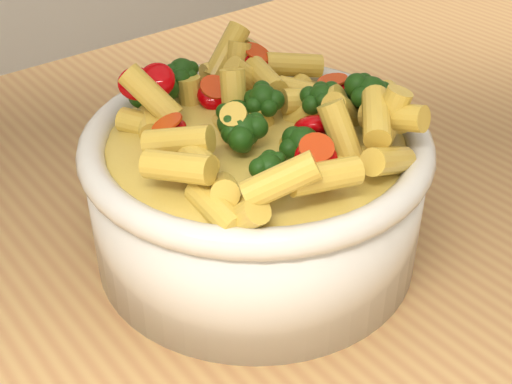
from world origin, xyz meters
TOP-DOWN VIEW (x-y plane):
  - table at (0.00, 0.00)m, footprint 1.20×0.80m
  - serving_bowl at (-0.05, 0.01)m, footprint 0.23×0.23m
  - pasta_salad at (-0.05, 0.01)m, footprint 0.18×0.18m

SIDE VIEW (x-z plane):
  - table at x=0.00m, z-range 0.35..1.25m
  - serving_bowl at x=-0.05m, z-range 0.90..1.00m
  - pasta_salad at x=-0.05m, z-range 0.99..1.03m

